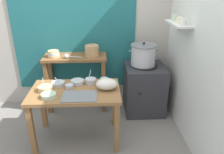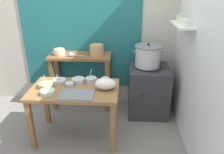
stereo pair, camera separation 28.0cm
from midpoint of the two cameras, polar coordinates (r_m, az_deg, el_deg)
The scene contains 19 objects.
ground_plane at distance 3.10m, azimuth -10.11°, elevation -15.61°, with size 9.00×9.00×0.00m, color gray.
wall_back at distance 3.56m, azimuth -8.21°, elevation 12.97°, with size 4.40×0.12×2.60m.
wall_right at distance 2.84m, azimuth 17.90°, elevation 9.40°, with size 0.30×3.20×2.60m.
prep_table at distance 2.80m, azimuth -12.29°, elevation -5.43°, with size 1.10×0.66×0.72m.
back_shelf_table at distance 3.50m, azimuth -11.66°, elevation 1.89°, with size 0.96×0.40×0.90m.
stove_block at distance 3.50m, azimuth 6.06°, elevation -3.06°, with size 0.60×0.61×0.78m.
steamer_pot at distance 3.30m, azimuth 5.72°, elevation 5.74°, with size 0.43×0.39×0.35m.
clay_pot at distance 3.37m, azimuth -7.63°, elevation 6.79°, with size 0.21×0.21×0.19m.
bowl_stack_enamel at distance 3.46m, azimuth -17.22°, elevation 5.72°, with size 0.18×0.18×0.10m.
ladle at distance 3.33m, azimuth -14.05°, elevation 5.25°, with size 0.26×0.10×0.07m.
serving_tray at distance 2.59m, azimuth -11.57°, elevation -4.99°, with size 0.40×0.28×0.01m, color slate.
plastic_bag at distance 2.68m, azimuth -4.39°, elevation -1.92°, with size 0.26×0.19×0.14m, color silver.
prep_bowl_0 at distance 2.91m, azimuth -16.54°, elevation -1.70°, with size 0.17×0.17×0.13m.
prep_bowl_1 at distance 2.82m, azimuth -19.73°, elevation -2.85°, with size 0.17×0.17×0.16m.
prep_bowl_2 at distance 2.87m, azimuth -8.38°, elevation -1.06°, with size 0.14×0.14×0.18m.
prep_bowl_3 at distance 2.65m, azimuth -19.08°, elevation -4.58°, with size 0.17×0.17×0.14m.
prep_bowl_4 at distance 2.92m, azimuth -4.75°, elevation -0.73°, with size 0.11×0.11×0.04m.
prep_bowl_5 at distance 2.90m, azimuth -11.72°, elevation -1.29°, with size 0.17×0.17×0.05m.
prep_bowl_6 at distance 2.80m, azimuth -13.85°, elevation -2.42°, with size 0.10×0.10×0.05m.
Camera 1 is at (0.27, -2.39, 1.94)m, focal length 35.19 mm.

